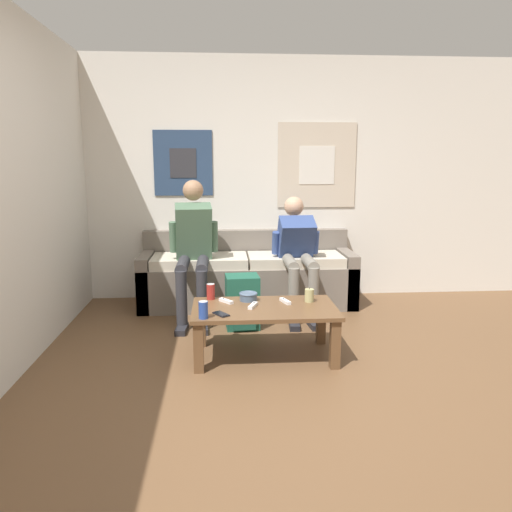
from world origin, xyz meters
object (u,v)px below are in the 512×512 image
object	(u,v)px
coffee_table	(264,315)
pillar_candle	(309,295)
backpack	(242,303)
person_seated_teen	(298,250)
couch	(247,277)
game_controller_near_left	(285,301)
cell_phone	(221,314)
ceramic_bowl	(248,296)
drink_can_blue	(203,310)
game_controller_near_right	(226,301)
game_controller_far_center	(253,306)
drink_can_red	(211,292)
person_seated_adult	(193,244)

from	to	relation	value
coffee_table	pillar_candle	bearing A→B (deg)	17.72
backpack	pillar_candle	bearing A→B (deg)	-48.67
person_seated_teen	coffee_table	bearing A→B (deg)	-110.81
couch	game_controller_near_left	size ratio (longest dim) A/B	14.81
game_controller_near_left	cell_phone	xyz separation A→B (m)	(-0.50, -0.27, -0.01)
person_seated_teen	ceramic_bowl	xyz separation A→B (m)	(-0.53, -0.91, -0.20)
drink_can_blue	game_controller_near_right	distance (m)	0.42
drink_can_blue	game_controller_far_center	distance (m)	0.44
game_controller_near_right	game_controller_far_center	distance (m)	0.24
couch	person_seated_teen	bearing A→B (deg)	-35.40
couch	game_controller_near_right	xyz separation A→B (m)	(-0.24, -1.29, 0.12)
game_controller_near_right	drink_can_red	bearing A→B (deg)	138.20
ceramic_bowl	cell_phone	world-z (taller)	ceramic_bowl
person_seated_adult	game_controller_near_right	bearing A→B (deg)	-72.38
game_controller_near_right	coffee_table	bearing A→B (deg)	-26.02
person_seated_adult	cell_phone	distance (m)	1.31
coffee_table	cell_phone	distance (m)	0.38
person_seated_teen	game_controller_far_center	bearing A→B (deg)	-114.74
backpack	game_controller_near_right	size ratio (longest dim) A/B	3.54
coffee_table	person_seated_teen	world-z (taller)	person_seated_teen
backpack	game_controller_near_right	world-z (taller)	backpack
coffee_table	game_controller_near_right	bearing A→B (deg)	153.98
person_seated_teen	ceramic_bowl	bearing A→B (deg)	-120.06
person_seated_teen	backpack	xyz separation A→B (m)	(-0.55, -0.42, -0.40)
drink_can_blue	person_seated_adult	bearing A→B (deg)	95.82
drink_can_red	game_controller_far_center	bearing A→B (deg)	-37.35
drink_can_blue	game_controller_near_right	xyz separation A→B (m)	(0.16, 0.39, -0.05)
couch	person_seated_teen	xyz separation A→B (m)	(0.47, -0.33, 0.34)
couch	person_seated_adult	world-z (taller)	person_seated_adult
backpack	cell_phone	xyz separation A→B (m)	(-0.19, -0.85, 0.17)
couch	cell_phone	size ratio (longest dim) A/B	14.55
couch	game_controller_far_center	world-z (taller)	couch
couch	pillar_candle	bearing A→B (deg)	-72.61
drink_can_red	game_controller_far_center	xyz separation A→B (m)	(0.32, -0.24, -0.05)
backpack	game_controller_far_center	size ratio (longest dim) A/B	3.26
person_seated_adult	drink_can_red	size ratio (longest dim) A/B	10.43
game_controller_near_left	person_seated_adult	bearing A→B (deg)	127.85
ceramic_bowl	game_controller_near_left	world-z (taller)	ceramic_bowl
ceramic_bowl	pillar_candle	world-z (taller)	pillar_candle
game_controller_near_left	game_controller_near_right	world-z (taller)	same
game_controller_far_center	pillar_candle	bearing A→B (deg)	14.03
game_controller_near_left	game_controller_far_center	world-z (taller)	same
game_controller_far_center	person_seated_adult	bearing A→B (deg)	114.87
coffee_table	person_seated_adult	xyz separation A→B (m)	(-0.58, 1.08, 0.38)
couch	person_seated_adult	size ratio (longest dim) A/B	1.69
pillar_candle	coffee_table	bearing A→B (deg)	-162.28
ceramic_bowl	game_controller_far_center	bearing A→B (deg)	-82.49
ceramic_bowl	drink_can_blue	size ratio (longest dim) A/B	1.17
drink_can_red	person_seated_adult	bearing A→B (deg)	102.09
person_seated_adult	game_controller_far_center	xyz separation A→B (m)	(0.50, -1.07, -0.30)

